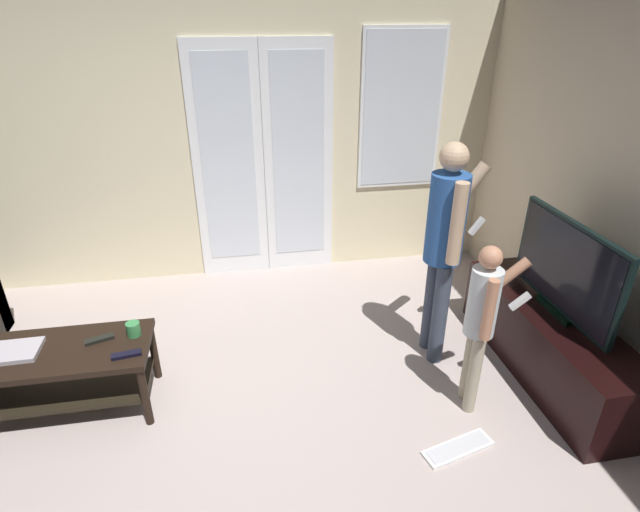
% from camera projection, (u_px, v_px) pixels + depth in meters
% --- Properties ---
extents(ground_plane, '(5.45, 4.66, 0.02)m').
position_uv_depth(ground_plane, '(204.00, 460.00, 2.82)').
color(ground_plane, '#B09F98').
extents(wall_back_with_doors, '(5.45, 0.09, 2.66)m').
position_uv_depth(wall_back_with_doors, '(209.00, 138.00, 4.27)').
color(wall_back_with_doors, beige).
rests_on(wall_back_with_doors, ground_plane).
extents(coffee_table, '(1.05, 0.51, 0.46)m').
position_uv_depth(coffee_table, '(65.00, 366.00, 3.03)').
color(coffee_table, black).
rests_on(coffee_table, ground_plane).
extents(tv_stand, '(0.46, 1.59, 0.49)m').
position_uv_depth(tv_stand, '(548.00, 342.00, 3.40)').
color(tv_stand, black).
rests_on(tv_stand, ground_plane).
extents(flat_screen_tv, '(0.08, 1.00, 0.65)m').
position_uv_depth(flat_screen_tv, '(566.00, 269.00, 3.15)').
color(flat_screen_tv, black).
rests_on(flat_screen_tv, tv_stand).
extents(person_adult, '(0.49, 0.43, 1.58)m').
position_uv_depth(person_adult, '(446.00, 237.00, 3.27)').
color(person_adult, '#394253').
rests_on(person_adult, ground_plane).
extents(person_child, '(0.44, 0.30, 1.13)m').
position_uv_depth(person_child, '(482.00, 315.00, 2.92)').
color(person_child, tan).
rests_on(person_child, ground_plane).
extents(loose_keyboard, '(0.46, 0.24, 0.02)m').
position_uv_depth(loose_keyboard, '(458.00, 448.00, 2.87)').
color(loose_keyboard, white).
rests_on(loose_keyboard, ground_plane).
extents(laptop_closed, '(0.36, 0.23, 0.03)m').
position_uv_depth(laptop_closed, '(8.00, 352.00, 2.93)').
color(laptop_closed, '#B0A9B0').
rests_on(laptop_closed, coffee_table).
extents(cup_near_edge, '(0.09, 0.09, 0.09)m').
position_uv_depth(cup_near_edge, '(133.00, 329.00, 3.09)').
color(cup_near_edge, '#388547').
rests_on(cup_near_edge, coffee_table).
extents(tv_remote_black, '(0.18, 0.07, 0.02)m').
position_uv_depth(tv_remote_black, '(126.00, 355.00, 2.91)').
color(tv_remote_black, black).
rests_on(tv_remote_black, coffee_table).
extents(dvd_remote_slim, '(0.18, 0.10, 0.02)m').
position_uv_depth(dvd_remote_slim, '(99.00, 339.00, 3.05)').
color(dvd_remote_slim, black).
rests_on(dvd_remote_slim, coffee_table).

